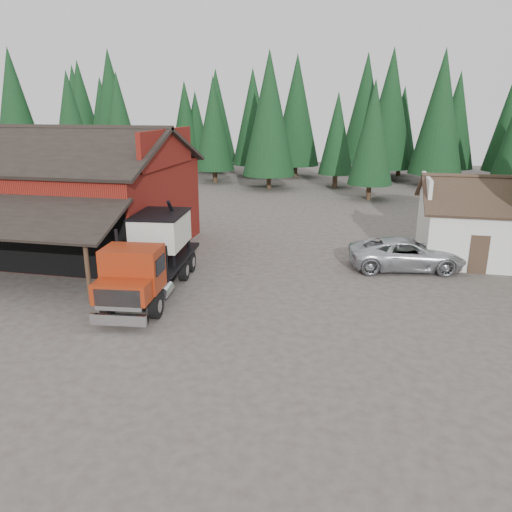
# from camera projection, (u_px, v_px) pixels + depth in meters

# --- Properties ---
(ground) EXTENTS (120.00, 120.00, 0.00)m
(ground) POSITION_uv_depth(u_px,v_px,m) (198.00, 337.00, 18.48)
(ground) COLOR #473D38
(ground) RESTS_ON ground
(red_barn) EXTENTS (12.80, 13.63, 7.18)m
(red_barn) POSITION_uv_depth(u_px,v_px,m) (73.00, 204.00, 29.22)
(red_barn) COLOR maroon
(red_barn) RESTS_ON ground
(farmhouse) EXTENTS (8.60, 6.42, 4.65)m
(farmhouse) POSITION_uv_depth(u_px,v_px,m) (498.00, 229.00, 27.44)
(farmhouse) COLOR silver
(farmhouse) RESTS_ON ground
(conifer_backdrop) EXTENTS (76.00, 16.00, 16.00)m
(conifer_backdrop) POSITION_uv_depth(u_px,v_px,m) (316.00, 179.00, 57.71)
(conifer_backdrop) COLOR black
(conifer_backdrop) RESTS_ON ground
(near_pine_a) EXTENTS (4.40, 4.40, 11.40)m
(near_pine_a) POSITION_uv_depth(u_px,v_px,m) (71.00, 125.00, 47.32)
(near_pine_a) COLOR #382619
(near_pine_a) RESTS_ON ground
(near_pine_b) EXTENTS (3.96, 3.96, 10.40)m
(near_pine_b) POSITION_uv_depth(u_px,v_px,m) (373.00, 133.00, 43.54)
(near_pine_b) COLOR #382619
(near_pine_b) RESTS_ON ground
(near_pine_d) EXTENTS (5.28, 5.28, 13.40)m
(near_pine_d) POSITION_uv_depth(u_px,v_px,m) (269.00, 114.00, 48.91)
(near_pine_d) COLOR #382619
(near_pine_d) RESTS_ON ground
(feed_truck) EXTENTS (3.24, 8.84, 3.90)m
(feed_truck) POSITION_uv_depth(u_px,v_px,m) (152.00, 254.00, 22.43)
(feed_truck) COLOR black
(feed_truck) RESTS_ON ground
(silver_car) EXTENTS (6.24, 3.69, 1.63)m
(silver_car) POSITION_uv_depth(u_px,v_px,m) (406.00, 254.00, 25.93)
(silver_car) COLOR #B7B8BF
(silver_car) RESTS_ON ground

